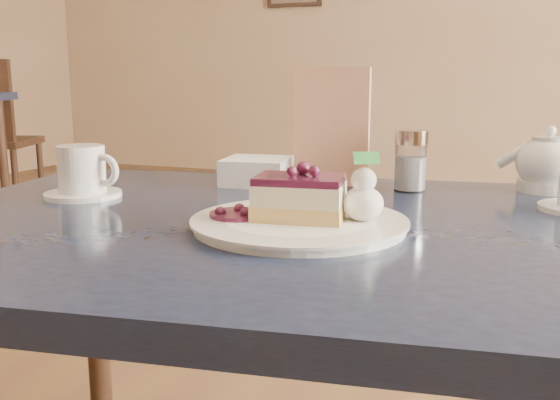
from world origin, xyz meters
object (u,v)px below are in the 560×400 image
(dessert_plate, at_px, (299,224))
(tea_set, at_px, (553,171))
(main_table, at_px, (305,272))
(cheesecake_slice, at_px, (299,198))
(coffee_set, at_px, (83,174))

(dessert_plate, bearing_deg, tea_set, 48.99)
(main_table, relative_size, cheesecake_slice, 9.95)
(main_table, bearing_deg, coffee_set, 167.40)
(cheesecake_slice, bearing_deg, dessert_plate, -124.36)
(tea_set, bearing_deg, dessert_plate, -131.01)
(cheesecake_slice, distance_m, tea_set, 0.48)
(tea_set, bearing_deg, cheesecake_slice, -131.01)
(dessert_plate, distance_m, tea_set, 0.48)
(coffee_set, xyz_separation_m, tea_set, (0.71, 0.28, 0.00))
(cheesecake_slice, relative_size, tea_set, 0.48)
(dessert_plate, bearing_deg, main_table, 97.80)
(dessert_plate, bearing_deg, cheesecake_slice, 63.43)
(dessert_plate, relative_size, tea_set, 1.05)
(dessert_plate, height_order, cheesecake_slice, cheesecake_slice)
(dessert_plate, relative_size, cheesecake_slice, 2.21)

